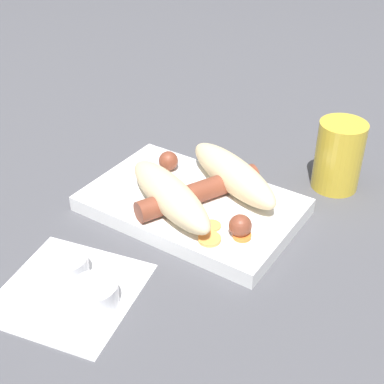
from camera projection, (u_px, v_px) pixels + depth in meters
The scene contains 9 objects.
ground_plane at pixel (192, 211), 0.72m from camera, with size 3.00×3.00×0.00m, color #4C4C51.
food_tray at pixel (192, 205), 0.72m from camera, with size 0.28×0.18×0.02m.
bread_roll at pixel (202, 184), 0.70m from camera, with size 0.22×0.21×0.04m.
sausage at pixel (201, 190), 0.70m from camera, with size 0.19×0.17×0.03m.
pickled_veggies at pixel (220, 235), 0.64m from camera, with size 0.07×0.06×0.00m.
napkin at pixel (70, 291), 0.60m from camera, with size 0.18×0.18×0.00m.
condiment_cup_near at pixel (67, 268), 0.61m from camera, with size 0.05×0.05×0.03m.
condiment_cup_far at pixel (96, 296), 0.57m from camera, with size 0.05×0.05×0.03m.
drink_glass at pixel (339, 156), 0.75m from camera, with size 0.07×0.07×0.10m.
Camera 1 is at (-0.32, 0.49, 0.43)m, focal length 50.00 mm.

